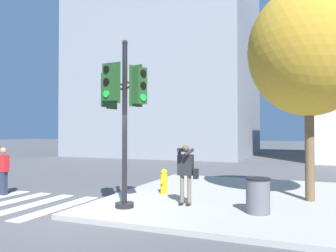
% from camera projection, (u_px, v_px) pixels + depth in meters
% --- Properties ---
extents(ground_plane, '(160.00, 160.00, 0.00)m').
position_uv_depth(ground_plane, '(83.00, 217.00, 7.93)').
color(ground_plane, '#4C4C4F').
extents(sidewalk_corner, '(8.00, 8.00, 0.12)m').
position_uv_depth(sidewalk_corner, '(250.00, 198.00, 9.86)').
color(sidewalk_corner, '#9E9B96').
rests_on(sidewalk_corner, ground_plane).
extents(traffic_signal_pole, '(1.41, 1.42, 4.33)m').
position_uv_depth(traffic_signal_pole, '(124.00, 100.00, 8.42)').
color(traffic_signal_pole, black).
rests_on(traffic_signal_pole, sidewalk_corner).
extents(person_photographer, '(0.58, 0.54, 1.59)m').
position_uv_depth(person_photographer, '(186.00, 169.00, 8.72)').
color(person_photographer, black).
rests_on(person_photographer, sidewalk_corner).
extents(pedestrian_distant, '(0.34, 0.20, 1.55)m').
position_uv_depth(pedestrian_distant, '(3.00, 170.00, 10.70)').
color(pedestrian_distant, '#282D42').
rests_on(pedestrian_distant, ground_plane).
extents(street_tree, '(3.40, 3.40, 6.13)m').
position_uv_depth(street_tree, '(309.00, 51.00, 9.30)').
color(street_tree, brown).
rests_on(street_tree, sidewalk_corner).
extents(fire_hydrant, '(0.22, 0.28, 0.78)m').
position_uv_depth(fire_hydrant, '(164.00, 181.00, 10.31)').
color(fire_hydrant, yellow).
rests_on(fire_hydrant, sidewalk_corner).
extents(trash_bin, '(0.59, 0.59, 0.84)m').
position_uv_depth(trash_bin, '(258.00, 195.00, 7.78)').
color(trash_bin, '#5B5B60').
rests_on(trash_bin, sidewalk_corner).
extents(building_left, '(15.57, 13.61, 18.38)m').
position_uv_depth(building_left, '(170.00, 59.00, 31.65)').
color(building_left, gray).
rests_on(building_left, ground_plane).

